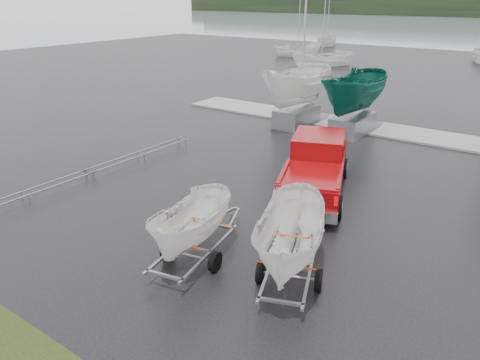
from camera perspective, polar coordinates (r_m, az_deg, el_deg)
ground_plane at (r=17.12m, az=6.56°, el=-4.31°), size 120.00×120.00×0.00m
dock at (r=28.52m, az=19.60°, el=5.39°), size 30.00×3.00×0.12m
pickup_truck at (r=18.99m, az=9.25°, el=1.90°), size 4.39×6.80×2.15m
trailer_hitched at (r=12.12m, az=6.59°, el=-1.14°), size 2.41×3.78×5.16m
trailer_parked at (r=13.24m, az=-5.94°, el=-0.98°), size 1.91×3.76×4.38m
keelboat_0 at (r=28.17m, az=7.24°, el=14.50°), size 2.52×3.20×10.69m
keelboat_1 at (r=26.88m, az=14.18°, el=13.45°), size 2.45×3.20×7.62m
mast_rack_0 at (r=22.99m, az=-12.03°, el=3.20°), size 0.56×6.50×0.06m
mast_rack_1 at (r=19.75m, az=-24.80°, el=-1.52°), size 0.56×6.50×0.06m
moored_boat_0 at (r=54.51m, az=9.89°, el=13.57°), size 3.84×3.83×11.56m
moored_boat_4 at (r=76.59m, az=10.52°, el=15.81°), size 3.38×3.42×11.55m
moored_boat_6 at (r=63.32m, az=7.06°, el=14.82°), size 3.53×3.54×11.32m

